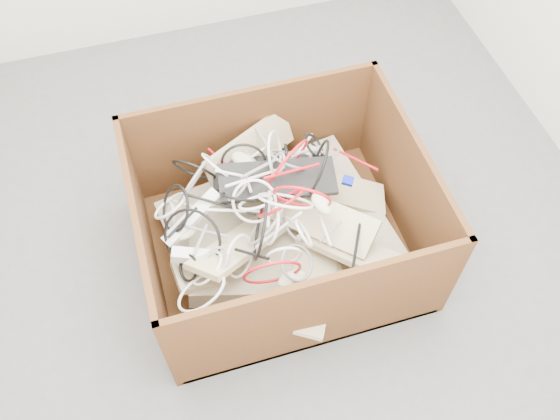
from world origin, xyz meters
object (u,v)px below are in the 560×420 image
object	(u,v)px
vga_plug	(348,181)
power_strip_right	(205,257)
power_strip_left	(192,218)
cardboard_box	(278,234)

from	to	relation	value
vga_plug	power_strip_right	bearing A→B (deg)	-133.82
power_strip_left	vga_plug	world-z (taller)	power_strip_left
cardboard_box	power_strip_right	bearing A→B (deg)	-157.96
power_strip_right	power_strip_left	bearing A→B (deg)	110.87
cardboard_box	power_strip_left	bearing A→B (deg)	172.93
power_strip_left	vga_plug	size ratio (longest dim) A/B	6.31
power_strip_left	vga_plug	xyz separation A→B (m)	(0.66, 0.00, -0.01)
cardboard_box	power_strip_right	distance (m)	0.40
power_strip_left	power_strip_right	xyz separation A→B (m)	(0.01, -0.18, -0.02)
cardboard_box	vga_plug	xyz separation A→B (m)	(0.32, 0.04, 0.21)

